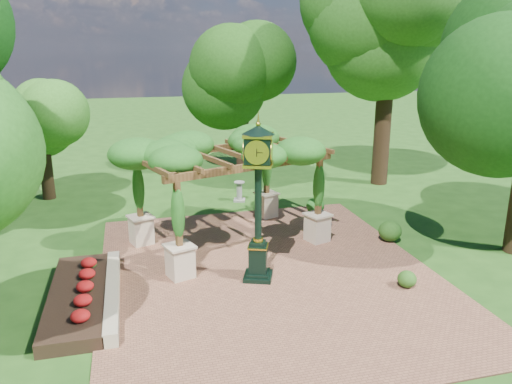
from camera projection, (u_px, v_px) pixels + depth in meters
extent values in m
plane|color=#1E4714|center=(277.00, 288.00, 14.43)|extent=(120.00, 120.00, 0.00)
cube|color=brown|center=(268.00, 273.00, 15.35)|extent=(10.00, 12.00, 0.04)
cube|color=#C6B793|center=(113.00, 293.00, 13.74)|extent=(0.35, 5.00, 0.40)
cube|color=red|center=(78.00, 297.00, 13.53)|extent=(1.50, 5.00, 0.36)
cube|color=black|center=(258.00, 276.00, 14.96)|extent=(1.06, 1.06, 0.12)
cube|color=black|center=(258.00, 259.00, 14.81)|extent=(0.66, 0.66, 0.93)
cube|color=gold|center=(258.00, 246.00, 14.69)|extent=(0.74, 0.74, 0.04)
cylinder|color=black|center=(258.00, 203.00, 14.32)|extent=(0.27, 0.27, 2.37)
cube|color=black|center=(258.00, 150.00, 13.89)|extent=(0.93, 0.93, 0.72)
cylinder|color=silver|center=(257.00, 153.00, 13.53)|extent=(0.59, 0.25, 0.62)
cone|color=black|center=(258.00, 130.00, 13.73)|extent=(1.20, 1.20, 0.26)
sphere|color=gold|center=(258.00, 124.00, 13.69)|extent=(0.14, 0.14, 0.14)
cube|color=beige|center=(180.00, 262.00, 14.95)|extent=(0.88, 0.88, 0.96)
cube|color=brown|center=(178.00, 214.00, 14.52)|extent=(0.22, 0.22, 1.98)
cube|color=beige|center=(317.00, 228.00, 17.76)|extent=(0.88, 0.88, 0.96)
cube|color=brown|center=(319.00, 187.00, 17.34)|extent=(0.22, 0.22, 1.98)
cube|color=beige|center=(141.00, 230.00, 17.52)|extent=(0.88, 0.88, 0.96)
cube|color=brown|center=(138.00, 189.00, 17.10)|extent=(0.22, 0.22, 1.98)
cube|color=beige|center=(266.00, 205.00, 20.34)|extent=(0.88, 0.88, 0.96)
cube|color=brown|center=(267.00, 169.00, 19.91)|extent=(0.22, 0.22, 1.98)
cube|color=brown|center=(255.00, 166.00, 15.63)|extent=(5.91, 2.15, 0.24)
cube|color=brown|center=(207.00, 150.00, 18.21)|extent=(5.91, 2.15, 0.24)
ellipsoid|color=#1F5618|center=(229.00, 149.00, 16.84)|extent=(7.11, 5.65, 1.07)
cube|color=gray|center=(239.00, 200.00, 22.63)|extent=(0.62, 0.62, 0.09)
cylinder|color=gray|center=(239.00, 191.00, 22.51)|extent=(0.31, 0.31, 0.82)
cylinder|color=gray|center=(239.00, 182.00, 22.39)|extent=(0.58, 0.58, 0.05)
ellipsoid|color=#265117|center=(407.00, 279.00, 14.36)|extent=(0.58, 0.58, 0.49)
ellipsoid|color=#204814|center=(390.00, 231.00, 17.78)|extent=(1.07, 1.07, 0.73)
ellipsoid|color=#24691E|center=(315.00, 206.00, 20.71)|extent=(0.84, 0.84, 0.68)
cylinder|color=black|center=(47.00, 173.00, 22.70)|extent=(0.57, 0.57, 2.43)
ellipsoid|color=#2B601B|center=(38.00, 104.00, 21.83)|extent=(3.02, 3.02, 3.83)
cylinder|color=#311D13|center=(243.00, 144.00, 28.42)|extent=(0.72, 0.72, 2.82)
ellipsoid|color=#1B4310|center=(242.00, 79.00, 27.41)|extent=(5.17, 5.17, 4.45)
cylinder|color=#2F1F12|center=(382.00, 141.00, 25.01)|extent=(0.81, 0.81, 4.36)
ellipsoid|color=#295C1A|center=(390.00, 23.00, 23.45)|extent=(5.66, 5.66, 6.89)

